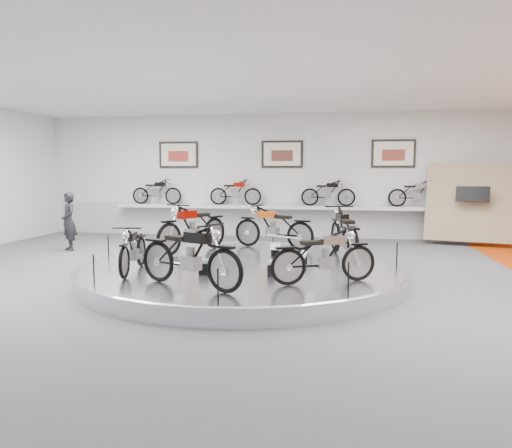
% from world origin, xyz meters
% --- Properties ---
extents(floor, '(16.00, 16.00, 0.00)m').
position_xyz_m(floor, '(0.00, 0.00, 0.00)').
color(floor, '#535356').
rests_on(floor, ground).
extents(ceiling, '(16.00, 16.00, 0.00)m').
position_xyz_m(ceiling, '(0.00, 0.00, 4.00)').
color(ceiling, white).
rests_on(ceiling, wall_back).
extents(wall_back, '(16.00, 0.00, 16.00)m').
position_xyz_m(wall_back, '(0.00, 7.00, 2.00)').
color(wall_back, silver).
rests_on(wall_back, floor).
extents(dado_band, '(15.68, 0.04, 1.10)m').
position_xyz_m(dado_band, '(0.00, 6.98, 0.55)').
color(dado_band, '#BCBCBA').
rests_on(dado_band, floor).
extents(display_platform, '(6.40, 6.40, 0.30)m').
position_xyz_m(display_platform, '(0.00, 0.30, 0.15)').
color(display_platform, silver).
rests_on(display_platform, floor).
extents(platform_rim, '(6.40, 6.40, 0.10)m').
position_xyz_m(platform_rim, '(0.00, 0.30, 0.27)').
color(platform_rim, '#B2B2BA').
rests_on(platform_rim, display_platform).
extents(shelf, '(11.00, 0.55, 0.10)m').
position_xyz_m(shelf, '(0.00, 6.70, 1.00)').
color(shelf, silver).
rests_on(shelf, wall_back).
extents(poster_left, '(1.35, 0.06, 0.88)m').
position_xyz_m(poster_left, '(-3.50, 6.96, 2.70)').
color(poster_left, white).
rests_on(poster_left, wall_back).
extents(poster_center, '(1.35, 0.06, 0.88)m').
position_xyz_m(poster_center, '(0.00, 6.96, 2.70)').
color(poster_center, white).
rests_on(poster_center, wall_back).
extents(poster_right, '(1.35, 0.06, 0.88)m').
position_xyz_m(poster_right, '(3.50, 6.96, 2.70)').
color(poster_right, white).
rests_on(poster_right, wall_back).
extents(display_panel, '(2.56, 1.52, 2.30)m').
position_xyz_m(display_panel, '(5.60, 6.10, 1.25)').
color(display_panel, tan).
rests_on(display_panel, floor).
extents(shelf_bike_a, '(1.22, 0.43, 0.73)m').
position_xyz_m(shelf_bike_a, '(-4.20, 6.70, 1.42)').
color(shelf_bike_a, black).
rests_on(shelf_bike_a, shelf).
extents(shelf_bike_b, '(1.22, 0.43, 0.73)m').
position_xyz_m(shelf_bike_b, '(-1.50, 6.70, 1.42)').
color(shelf_bike_b, '#870A01').
rests_on(shelf_bike_b, shelf).
extents(shelf_bike_c, '(1.22, 0.43, 0.73)m').
position_xyz_m(shelf_bike_c, '(1.50, 6.70, 1.42)').
color(shelf_bike_c, black).
rests_on(shelf_bike_c, shelf).
extents(shelf_bike_d, '(1.22, 0.43, 0.73)m').
position_xyz_m(shelf_bike_d, '(4.20, 6.70, 1.42)').
color(shelf_bike_d, '#A1A2A6').
rests_on(shelf_bike_d, shelf).
extents(bike_a, '(1.08, 1.96, 1.09)m').
position_xyz_m(bike_a, '(1.97, 1.42, 0.85)').
color(bike_a, black).
rests_on(bike_a, display_platform).
extents(bike_b, '(1.87, 1.14, 1.04)m').
position_xyz_m(bike_b, '(0.31, 2.50, 0.82)').
color(bike_b, '#C95512').
rests_on(bike_b, display_platform).
extents(bike_c, '(1.44, 2.02, 1.13)m').
position_xyz_m(bike_c, '(-1.44, 1.66, 0.86)').
color(bike_c, '#870A01').
rests_on(bike_c, display_platform).
extents(bike_d, '(0.74, 1.55, 0.87)m').
position_xyz_m(bike_d, '(-1.84, -0.75, 0.74)').
color(bike_d, black).
rests_on(bike_d, display_platform).
extents(bike_e, '(1.87, 1.32, 1.04)m').
position_xyz_m(bike_e, '(-0.46, -1.74, 0.82)').
color(bike_e, black).
rests_on(bike_e, display_platform).
extents(bike_f, '(1.65, 1.17, 0.92)m').
position_xyz_m(bike_f, '(1.63, -1.09, 0.76)').
color(bike_f, '#A1A2A6').
rests_on(bike_f, display_platform).
extents(visitor, '(0.68, 0.68, 1.59)m').
position_xyz_m(visitor, '(-5.37, 3.15, 0.79)').
color(visitor, black).
rests_on(visitor, floor).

